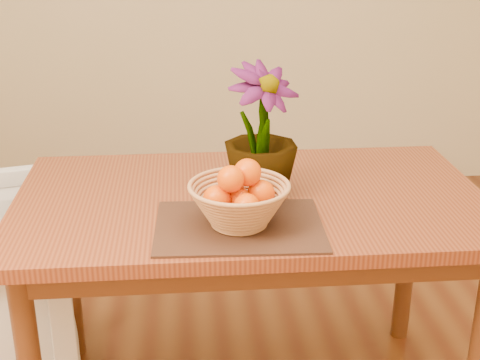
{
  "coord_description": "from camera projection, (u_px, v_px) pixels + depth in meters",
  "views": [
    {
      "loc": [
        -0.19,
        -1.52,
        1.53
      ],
      "look_at": [
        -0.05,
        0.15,
        0.86
      ],
      "focal_mm": 50.0,
      "sensor_mm": 36.0,
      "label": 1
    }
  ],
  "objects": [
    {
      "name": "table",
      "position": [
        251.0,
        222.0,
        2.02
      ],
      "size": [
        1.4,
        0.8,
        0.75
      ],
      "color": "brown",
      "rests_on": "floor"
    },
    {
      "name": "placemat",
      "position": [
        239.0,
        226.0,
        1.79
      ],
      "size": [
        0.46,
        0.35,
        0.01
      ],
      "primitive_type": "cube",
      "rotation": [
        0.0,
        0.0,
        -0.04
      ],
      "color": "#3B2015",
      "rests_on": "table"
    },
    {
      "name": "wicker_basket",
      "position": [
        239.0,
        206.0,
        1.76
      ],
      "size": [
        0.27,
        0.27,
        0.11
      ],
      "color": "#B7784C",
      "rests_on": "placemat"
    },
    {
      "name": "orange_pile",
      "position": [
        239.0,
        190.0,
        1.75
      ],
      "size": [
        0.19,
        0.19,
        0.13
      ],
      "rotation": [
        0.0,
        0.0,
        -0.38
      ],
      "color": "#E64A03",
      "rests_on": "wicker_basket"
    },
    {
      "name": "potted_plant",
      "position": [
        261.0,
        132.0,
        1.93
      ],
      "size": [
        0.3,
        0.3,
        0.39
      ],
      "primitive_type": "imported",
      "rotation": [
        0.0,
        0.0,
        0.56
      ],
      "color": "#194112",
      "rests_on": "table"
    }
  ]
}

